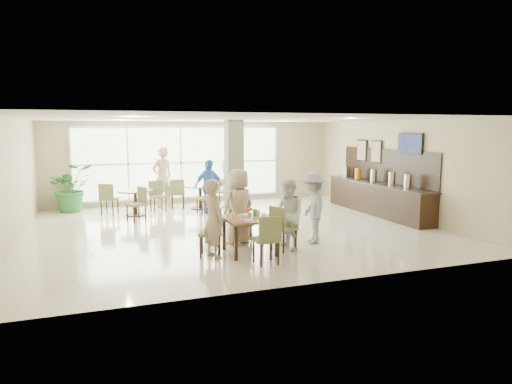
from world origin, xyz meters
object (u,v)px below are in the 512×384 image
object	(u,v)px
round_table_left	(135,197)
teen_left	(213,219)
main_table	(250,222)
teen_right	(289,215)
round_table_right	(200,192)
potted_plant	(71,188)
teen_far	(239,206)
buffet_counter	(377,196)
adult_a	(209,186)
adult_b	(227,182)
adult_standing	(162,177)
teen_standing	(313,207)

from	to	relation	value
round_table_left	teen_left	bearing A→B (deg)	-78.31
main_table	teen_right	xyz separation A→B (m)	(0.85, -0.04, 0.10)
round_table_right	potted_plant	bearing A→B (deg)	167.44
potted_plant	teen_far	world-z (taller)	teen_far
buffet_counter	adult_a	size ratio (longest dim) A/B	2.88
main_table	adult_b	size ratio (longest dim) A/B	0.63
teen_left	buffet_counter	bearing A→B (deg)	-83.25
teen_left	adult_standing	bearing A→B (deg)	-18.91
adult_a	adult_standing	bearing A→B (deg)	113.00
round_table_right	adult_standing	world-z (taller)	adult_standing
main_table	adult_a	bearing A→B (deg)	86.24
buffet_counter	round_table_left	bearing A→B (deg)	162.11
main_table	potted_plant	world-z (taller)	potted_plant
round_table_right	buffet_counter	xyz separation A→B (m)	(4.83, -2.69, -0.00)
main_table	buffet_counter	size ratio (longest dim) A/B	0.22
potted_plant	teen_far	xyz separation A→B (m)	(3.68, -5.59, 0.10)
teen_far	adult_standing	bearing A→B (deg)	-101.53
main_table	potted_plant	bearing A→B (deg)	119.66
adult_a	teen_standing	bearing A→B (deg)	-90.60
buffet_counter	teen_right	size ratio (longest dim) A/B	3.09
potted_plant	main_table	bearing A→B (deg)	-60.34
teen_standing	teen_right	bearing A→B (deg)	-50.24
teen_right	adult_b	world-z (taller)	adult_b
potted_plant	adult_a	xyz separation A→B (m)	(3.97, -1.63, 0.07)
round_table_left	teen_standing	bearing A→B (deg)	-53.95
adult_a	adult_standing	xyz separation A→B (m)	(-1.19, 1.42, 0.17)
teen_left	adult_a	distance (m)	4.95
main_table	adult_a	size ratio (longest dim) A/B	0.62
teen_left	teen_standing	xyz separation A→B (m)	(2.40, 0.39, 0.02)
main_table	teen_standing	distance (m)	1.65
adult_b	adult_standing	world-z (taller)	adult_standing
buffet_counter	teen_left	distance (m)	6.53
adult_standing	teen_far	bearing A→B (deg)	76.18
potted_plant	teen_right	size ratio (longest dim) A/B	0.97
teen_standing	teen_far	bearing A→B (deg)	-93.87
teen_far	teen_standing	bearing A→B (deg)	141.80
adult_a	adult_b	bearing A→B (deg)	29.03
teen_far	teen_standing	xyz separation A→B (m)	(1.59, -0.49, -0.04)
teen_left	adult_b	bearing A→B (deg)	-38.52
potted_plant	adult_standing	bearing A→B (deg)	-4.28
potted_plant	adult_a	size ratio (longest dim) A/B	0.91
teen_right	adult_a	world-z (taller)	adult_a
main_table	teen_right	bearing A→B (deg)	-2.80
potted_plant	teen_left	world-z (taller)	teen_left
round_table_left	adult_a	world-z (taller)	adult_a
adult_b	adult_standing	bearing A→B (deg)	-81.27
teen_left	teen_standing	size ratio (longest dim) A/B	0.98
teen_far	adult_b	distance (m)	4.95
main_table	teen_left	bearing A→B (deg)	-176.43
round_table_right	teen_right	world-z (taller)	teen_right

